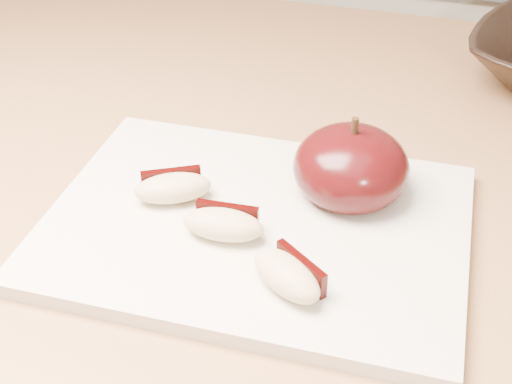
# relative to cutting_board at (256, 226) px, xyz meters

# --- Properties ---
(back_cabinet) EXTENTS (2.40, 0.62, 0.94)m
(back_cabinet) POSITION_rel_cutting_board_xyz_m (-0.06, 0.83, -0.44)
(back_cabinet) COLOR silver
(back_cabinet) RESTS_ON ground
(cutting_board) EXTENTS (0.31, 0.23, 0.01)m
(cutting_board) POSITION_rel_cutting_board_xyz_m (0.00, 0.00, 0.00)
(cutting_board) COLOR silver
(cutting_board) RESTS_ON island_counter
(apple_half) EXTENTS (0.09, 0.09, 0.07)m
(apple_half) POSITION_rel_cutting_board_xyz_m (0.06, 0.05, 0.03)
(apple_half) COLOR black
(apple_half) RESTS_ON cutting_board
(apple_wedge_a) EXTENTS (0.06, 0.05, 0.02)m
(apple_wedge_a) POSITION_rel_cutting_board_xyz_m (-0.07, 0.01, 0.02)
(apple_wedge_a) COLOR #CDB482
(apple_wedge_a) RESTS_ON cutting_board
(apple_wedge_b) EXTENTS (0.06, 0.03, 0.02)m
(apple_wedge_b) POSITION_rel_cutting_board_xyz_m (-0.02, -0.02, 0.02)
(apple_wedge_b) COLOR #CDB482
(apple_wedge_b) RESTS_ON cutting_board
(apple_wedge_c) EXTENTS (0.06, 0.06, 0.02)m
(apple_wedge_c) POSITION_rel_cutting_board_xyz_m (0.04, -0.06, 0.02)
(apple_wedge_c) COLOR #CDB482
(apple_wedge_c) RESTS_ON cutting_board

